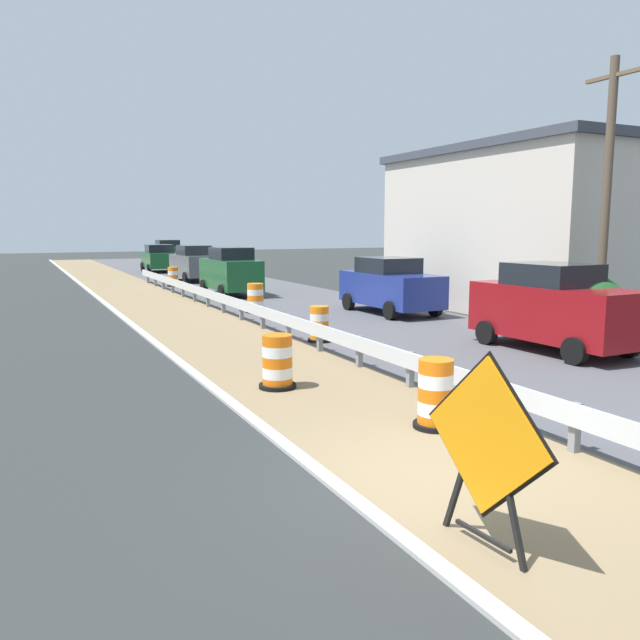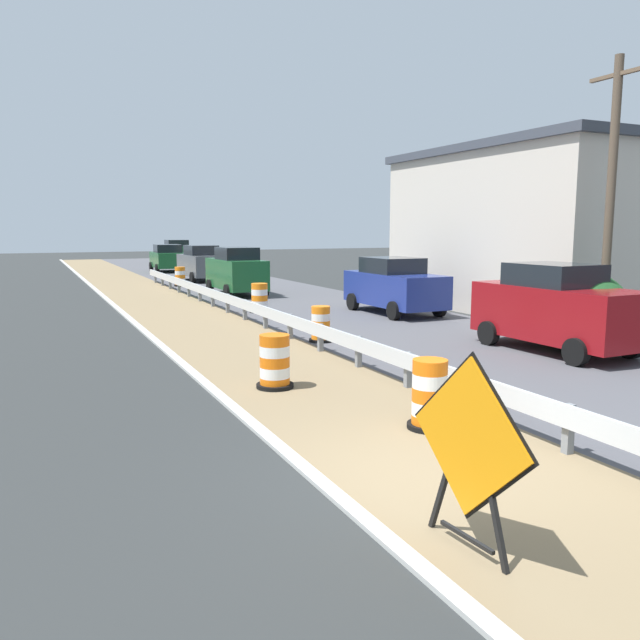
# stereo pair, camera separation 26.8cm
# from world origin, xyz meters

# --- Properties ---
(ground_plane) EXTENTS (160.00, 160.00, 0.00)m
(ground_plane) POSITION_xyz_m (0.00, 0.00, 0.00)
(ground_plane) COLOR #2B2D2D
(median_dirt_strip) EXTENTS (3.60, 120.00, 0.01)m
(median_dirt_strip) POSITION_xyz_m (0.60, 0.00, 0.00)
(median_dirt_strip) COLOR #7F6B4C
(median_dirt_strip) RESTS_ON ground
(curb_near_edge) EXTENTS (0.20, 120.00, 0.11)m
(curb_near_edge) POSITION_xyz_m (-1.30, 0.00, 0.00)
(curb_near_edge) COLOR #ADADA8
(curb_near_edge) RESTS_ON ground
(guardrail_median) EXTENTS (0.18, 58.25, 0.71)m
(guardrail_median) POSITION_xyz_m (2.17, 1.94, 0.52)
(guardrail_median) COLOR silver
(guardrail_median) RESTS_ON ground
(warning_sign_diamond) EXTENTS (0.17, 1.64, 1.96)m
(warning_sign_diamond) POSITION_xyz_m (-0.69, -1.58, 1.05)
(warning_sign_diamond) COLOR black
(warning_sign_diamond) RESTS_ON ground
(traffic_barrel_nearest) EXTENTS (0.68, 0.68, 1.09)m
(traffic_barrel_nearest) POSITION_xyz_m (1.14, 1.65, 0.49)
(traffic_barrel_nearest) COLOR orange
(traffic_barrel_nearest) RESTS_ON ground
(traffic_barrel_close) EXTENTS (0.73, 0.73, 1.05)m
(traffic_barrel_close) POSITION_xyz_m (-0.13, 5.02, 0.47)
(traffic_barrel_close) COLOR orange
(traffic_barrel_close) RESTS_ON ground
(traffic_barrel_mid) EXTENTS (0.64, 0.64, 0.98)m
(traffic_barrel_mid) POSITION_xyz_m (2.81, 9.18, 0.44)
(traffic_barrel_mid) COLOR orange
(traffic_barrel_mid) RESTS_ON ground
(traffic_barrel_far) EXTENTS (0.74, 0.74, 1.07)m
(traffic_barrel_far) POSITION_xyz_m (3.34, 15.62, 0.48)
(traffic_barrel_far) COLOR orange
(traffic_barrel_far) RESTS_ON ground
(traffic_barrel_farther) EXTENTS (0.67, 0.67, 1.03)m
(traffic_barrel_farther) POSITION_xyz_m (3.05, 27.38, 0.46)
(traffic_barrel_farther) COLOR orange
(traffic_barrel_farther) RESTS_ON ground
(car_lead_near_lane) EXTENTS (1.95, 4.36, 2.21)m
(car_lead_near_lane) POSITION_xyz_m (4.43, 21.85, 1.10)
(car_lead_near_lane) COLOR #195128
(car_lead_near_lane) RESTS_ON ground
(car_trailing_near_lane) EXTENTS (2.24, 4.54, 2.06)m
(car_trailing_near_lane) POSITION_xyz_m (7.71, 49.28, 1.03)
(car_trailing_near_lane) COLOR #195128
(car_trailing_near_lane) RESTS_ON ground
(car_lead_far_lane) EXTENTS (2.22, 4.07, 1.93)m
(car_lead_far_lane) POSITION_xyz_m (4.76, 38.94, 0.97)
(car_lead_far_lane) COLOR #195128
(car_lead_far_lane) RESTS_ON ground
(car_mid_far_lane) EXTENTS (2.13, 4.42, 2.21)m
(car_mid_far_lane) POSITION_xyz_m (7.60, 5.46, 1.10)
(car_mid_far_lane) COLOR maroon
(car_mid_far_lane) RESTS_ON ground
(car_trailing_far_lane) EXTENTS (2.10, 4.19, 2.09)m
(car_trailing_far_lane) POSITION_xyz_m (4.91, 30.21, 1.04)
(car_trailing_far_lane) COLOR #4C5156
(car_trailing_far_lane) RESTS_ON ground
(car_distant_a) EXTENTS (2.10, 4.44, 2.02)m
(car_distant_a) POSITION_xyz_m (7.70, 13.32, 1.01)
(car_distant_a) COLOR navy
(car_distant_a) RESTS_ON ground
(roadside_shop_near) EXTENTS (8.18, 10.59, 6.08)m
(roadside_shop_near) POSITION_xyz_m (13.96, 12.41, 3.05)
(roadside_shop_near) COLOR beige
(roadside_shop_near) RESTS_ON ground
(utility_pole_near) EXTENTS (0.24, 1.80, 7.62)m
(utility_pole_near) POSITION_xyz_m (10.17, 6.26, 3.97)
(utility_pole_near) COLOR brown
(utility_pole_near) RESTS_ON ground
(bush_roadside) EXTENTS (2.46, 2.46, 2.03)m
(bush_roadside) POSITION_xyz_m (8.29, 5.41, 1.02)
(bush_roadside) COLOR #1E4C23
(bush_roadside) RESTS_ON ground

